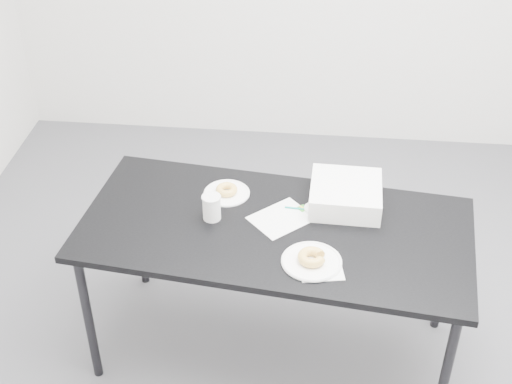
# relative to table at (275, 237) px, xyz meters

# --- Properties ---
(floor) EXTENTS (4.00, 4.00, 0.00)m
(floor) POSITION_rel_table_xyz_m (0.04, 0.09, -0.72)
(floor) COLOR #4A4A4F
(floor) RESTS_ON ground
(table) EXTENTS (1.78, 0.99, 0.78)m
(table) POSITION_rel_table_xyz_m (0.00, 0.00, 0.00)
(table) COLOR black
(table) RESTS_ON floor
(scorecard) EXTENTS (0.32, 0.32, 0.00)m
(scorecard) POSITION_rel_table_xyz_m (0.02, 0.06, 0.06)
(scorecard) COLOR white
(scorecard) RESTS_ON table
(logo_patch) EXTENTS (0.06, 0.06, 0.00)m
(logo_patch) POSITION_rel_table_xyz_m (0.11, 0.14, 0.06)
(logo_patch) COLOR green
(logo_patch) RESTS_ON scorecard
(pen) EXTENTS (0.12, 0.02, 0.01)m
(pen) POSITION_rel_table_xyz_m (0.09, 0.13, 0.06)
(pen) COLOR #0B8177
(pen) RESTS_ON scorecard
(napkin) EXTENTS (0.20, 0.20, 0.00)m
(napkin) POSITION_rel_table_xyz_m (0.20, -0.25, 0.06)
(napkin) COLOR white
(napkin) RESTS_ON table
(plate_near) EXTENTS (0.25, 0.25, 0.01)m
(plate_near) POSITION_rel_table_xyz_m (0.17, -0.22, 0.07)
(plate_near) COLOR white
(plate_near) RESTS_ON napkin
(donut_near) EXTENTS (0.12, 0.12, 0.04)m
(donut_near) POSITION_rel_table_xyz_m (0.17, -0.22, 0.09)
(donut_near) COLOR gold
(donut_near) RESTS_ON plate_near
(plate_far) EXTENTS (0.21, 0.21, 0.01)m
(plate_far) POSITION_rel_table_xyz_m (-0.24, 0.22, 0.06)
(plate_far) COLOR white
(plate_far) RESTS_ON table
(donut_far) EXTENTS (0.13, 0.13, 0.03)m
(donut_far) POSITION_rel_table_xyz_m (-0.24, 0.22, 0.08)
(donut_far) COLOR gold
(donut_far) RESTS_ON plate_far
(coffee_cup) EXTENTS (0.08, 0.08, 0.12)m
(coffee_cup) POSITION_rel_table_xyz_m (-0.28, 0.03, 0.12)
(coffee_cup) COLOR white
(coffee_cup) RESTS_ON table
(cup_lid) EXTENTS (0.09, 0.09, 0.01)m
(cup_lid) POSITION_rel_table_xyz_m (0.16, 0.14, 0.06)
(cup_lid) COLOR white
(cup_lid) RESTS_ON table
(bakery_box) EXTENTS (0.32, 0.32, 0.11)m
(bakery_box) POSITION_rel_table_xyz_m (0.30, 0.20, 0.11)
(bakery_box) COLOR white
(bakery_box) RESTS_ON table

